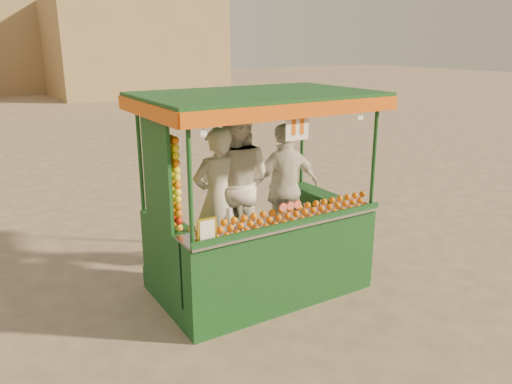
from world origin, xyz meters
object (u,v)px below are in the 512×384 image
vendor_left (218,199)px  juice_cart (258,232)px  vendor_right (285,188)px  vendor_middle (235,183)px

vendor_left → juice_cart: bearing=128.7°
vendor_left → vendor_right: size_ratio=1.03×
juice_cart → vendor_right: juice_cart is taller
juice_cart → vendor_middle: juice_cart is taller
vendor_middle → juice_cart: bearing=132.7°
juice_cart → vendor_left: (-0.31, 0.39, 0.36)m
vendor_left → vendor_right: 0.96m
vendor_middle → vendor_right: bearing=-147.0°
juice_cart → vendor_left: juice_cart is taller
juice_cart → vendor_right: size_ratio=1.57×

